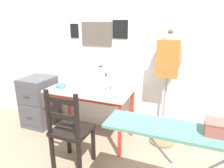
% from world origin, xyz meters
% --- Properties ---
extents(ground_plane, '(14.00, 14.00, 0.00)m').
position_xyz_m(ground_plane, '(0.00, 0.00, 0.00)').
color(ground_plane, gray).
extents(wall_back, '(10.00, 0.07, 2.55)m').
position_xyz_m(wall_back, '(-0.00, 0.66, 1.28)').
color(wall_back, silver).
rests_on(wall_back, ground_plane).
extents(sewing_table, '(1.13, 0.59, 0.73)m').
position_xyz_m(sewing_table, '(0.00, 0.28, 0.64)').
color(sewing_table, silver).
rests_on(sewing_table, ground_plane).
extents(sewing_machine, '(0.39, 0.19, 0.32)m').
position_xyz_m(sewing_machine, '(0.01, 0.43, 0.86)').
color(sewing_machine, white).
rests_on(sewing_machine, sewing_table).
extents(fabric_bowl, '(0.15, 0.15, 0.05)m').
position_xyz_m(fabric_bowl, '(-0.40, 0.22, 0.75)').
color(fabric_bowl, teal).
rests_on(fabric_bowl, sewing_table).
extents(scissors, '(0.12, 0.12, 0.01)m').
position_xyz_m(scissors, '(0.44, 0.18, 0.73)').
color(scissors, silver).
rests_on(scissors, sewing_table).
extents(thread_spool_near_machine, '(0.03, 0.03, 0.04)m').
position_xyz_m(thread_spool_near_machine, '(0.22, 0.33, 0.75)').
color(thread_spool_near_machine, green).
rests_on(thread_spool_near_machine, sewing_table).
extents(thread_spool_mid_table, '(0.04, 0.04, 0.04)m').
position_xyz_m(thread_spool_mid_table, '(0.26, 0.40, 0.75)').
color(thread_spool_mid_table, '#2875C1').
rests_on(thread_spool_mid_table, sewing_table).
extents(thread_spool_far_edge, '(0.04, 0.04, 0.04)m').
position_xyz_m(thread_spool_far_edge, '(0.31, 0.35, 0.74)').
color(thread_spool_far_edge, silver).
rests_on(thread_spool_far_edge, sewing_table).
extents(wooden_chair, '(0.40, 0.38, 0.95)m').
position_xyz_m(wooden_chair, '(0.09, -0.33, 0.45)').
color(wooden_chair, black).
rests_on(wooden_chair, ground_plane).
extents(filing_cabinet, '(0.43, 0.48, 0.77)m').
position_xyz_m(filing_cabinet, '(-0.93, 0.34, 0.39)').
color(filing_cabinet, '#4C4C51').
rests_on(filing_cabinet, ground_plane).
extents(dress_form, '(0.32, 0.32, 1.51)m').
position_xyz_m(dress_form, '(0.97, 0.53, 1.10)').
color(dress_form, '#846647').
rests_on(dress_form, ground_plane).
extents(ironing_board, '(1.29, 0.30, 0.84)m').
position_xyz_m(ironing_board, '(1.28, -0.56, 0.79)').
color(ironing_board, '#518E7A').
rests_on(ironing_board, ground_plane).
extents(storage_box, '(0.20, 0.15, 0.10)m').
position_xyz_m(storage_box, '(1.45, -0.53, 0.89)').
color(storage_box, '#AD564C').
rests_on(storage_box, ironing_board).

